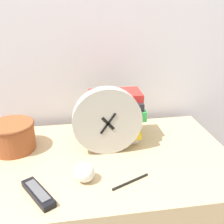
# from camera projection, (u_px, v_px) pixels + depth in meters

# --- Properties ---
(wall_back) EXTENTS (6.00, 0.04, 2.40)m
(wall_back) POSITION_uv_depth(u_px,v_px,m) (87.00, 33.00, 1.20)
(wall_back) COLOR silver
(wall_back) RESTS_ON ground_plane
(desk_clock) EXTENTS (0.27, 0.05, 0.27)m
(desk_clock) POSITION_uv_depth(u_px,v_px,m) (107.00, 121.00, 1.00)
(desk_clock) COLOR #B7B2A8
(desk_clock) RESTS_ON desk
(book_stack) EXTENTS (0.22, 0.20, 0.21)m
(book_stack) POSITION_uv_depth(u_px,v_px,m) (116.00, 116.00, 1.12)
(book_stack) COLOR white
(book_stack) RESTS_ON desk
(basket) EXTENTS (0.18, 0.18, 0.12)m
(basket) POSITION_uv_depth(u_px,v_px,m) (13.00, 135.00, 1.05)
(basket) COLOR #994C28
(basket) RESTS_ON desk
(tv_remote) EXTENTS (0.12, 0.16, 0.02)m
(tv_remote) POSITION_uv_depth(u_px,v_px,m) (38.00, 193.00, 0.81)
(tv_remote) COLOR black
(tv_remote) RESTS_ON desk
(crumpled_paper_ball) EXTENTS (0.07, 0.07, 0.07)m
(crumpled_paper_ball) POSITION_uv_depth(u_px,v_px,m) (85.00, 172.00, 0.87)
(crumpled_paper_ball) COLOR white
(crumpled_paper_ball) RESTS_ON desk
(pen) EXTENTS (0.14, 0.07, 0.01)m
(pen) POSITION_uv_depth(u_px,v_px,m) (131.00, 182.00, 0.87)
(pen) COLOR black
(pen) RESTS_ON desk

